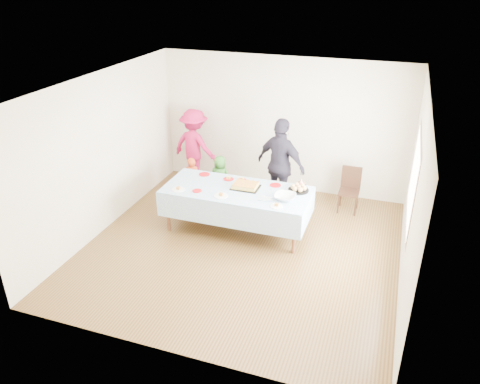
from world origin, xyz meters
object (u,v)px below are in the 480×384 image
(dining_chair, at_px, (350,187))
(adult_left, at_px, (195,146))
(birthday_cake, at_px, (246,186))
(party_table, at_px, (237,192))

(dining_chair, distance_m, adult_left, 3.31)
(dining_chair, xyz_separation_m, adult_left, (-3.29, 0.27, 0.32))
(birthday_cake, height_order, dining_chair, birthday_cake)
(party_table, xyz_separation_m, dining_chair, (1.76, 1.40, -0.25))
(party_table, bearing_deg, adult_left, 132.40)
(adult_left, bearing_deg, birthday_cake, 148.81)
(birthday_cake, bearing_deg, party_table, -138.47)
(party_table, height_order, birthday_cake, birthday_cake)
(party_table, relative_size, adult_left, 1.58)
(party_table, distance_m, adult_left, 2.26)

